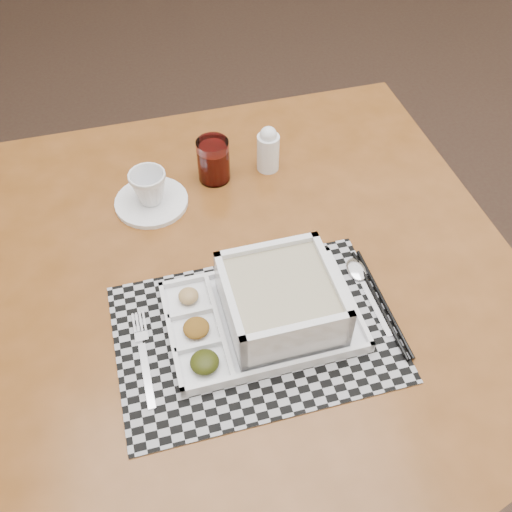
# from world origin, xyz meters

# --- Properties ---
(floor) EXTENTS (5.00, 5.00, 0.00)m
(floor) POSITION_xyz_m (0.00, 0.00, 0.00)
(floor) COLOR #2F1D17
(floor) RESTS_ON ground
(dining_table) EXTENTS (1.12, 1.12, 0.79)m
(dining_table) POSITION_xyz_m (-0.75, -0.88, 0.71)
(dining_table) COLOR #5B3110
(dining_table) RESTS_ON ground
(placemat) EXTENTS (0.48, 0.35, 0.00)m
(placemat) POSITION_xyz_m (-0.74, -1.01, 0.79)
(placemat) COLOR #95959C
(placemat) RESTS_ON dining_table
(serving_tray) EXTENTS (0.33, 0.24, 0.10)m
(serving_tray) POSITION_xyz_m (-0.70, -0.99, 0.83)
(serving_tray) COLOR white
(serving_tray) RESTS_ON placemat
(fork) EXTENTS (0.03, 0.19, 0.00)m
(fork) POSITION_xyz_m (-0.93, -1.02, 0.79)
(fork) COLOR silver
(fork) RESTS_ON placemat
(spoon) EXTENTS (0.04, 0.18, 0.01)m
(spoon) POSITION_xyz_m (-0.53, -0.92, 0.80)
(spoon) COLOR silver
(spoon) RESTS_ON placemat
(chopsticks) EXTENTS (0.03, 0.24, 0.01)m
(chopsticks) POSITION_xyz_m (-0.51, -0.99, 0.80)
(chopsticks) COLOR black
(chopsticks) RESTS_ON placemat
(saucer) EXTENTS (0.15, 0.15, 0.01)m
(saucer) POSITION_xyz_m (-0.88, -0.65, 0.80)
(saucer) COLOR white
(saucer) RESTS_ON dining_table
(cup) EXTENTS (0.09, 0.09, 0.07)m
(cup) POSITION_xyz_m (-0.88, -0.65, 0.84)
(cup) COLOR white
(cup) RESTS_ON saucer
(juice_glass) EXTENTS (0.07, 0.07, 0.09)m
(juice_glass) POSITION_xyz_m (-0.75, -0.60, 0.83)
(juice_glass) COLOR white
(juice_glass) RESTS_ON dining_table
(creamer_bottle) EXTENTS (0.05, 0.05, 0.11)m
(creamer_bottle) POSITION_xyz_m (-0.63, -0.59, 0.84)
(creamer_bottle) COLOR white
(creamer_bottle) RESTS_ON dining_table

